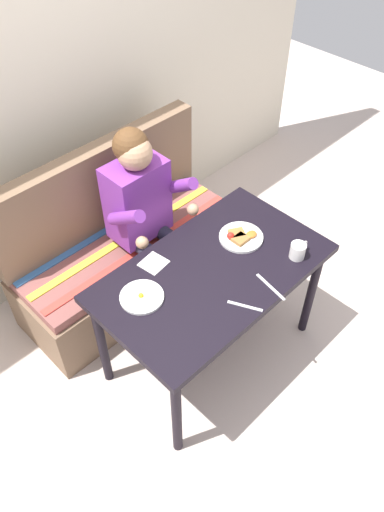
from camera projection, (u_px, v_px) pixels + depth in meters
ground_plane at (209, 351)px, 3.04m from camera, size 8.00×8.00×0.00m
back_wall at (48, 78)px, 2.74m from camera, size 4.40×0.10×2.60m
table at (213, 281)px, 2.58m from camera, size 1.20×0.70×0.73m
couch at (124, 249)px, 3.18m from camera, size 1.44×0.56×1.00m
person at (146, 208)px, 2.83m from camera, size 0.45×0.61×1.21m
plate_breakfast at (241, 237)px, 2.67m from camera, size 0.24×0.24×0.05m
plate_eggs at (142, 297)px, 2.39m from camera, size 0.21×0.21×0.04m
coffee_mug at (298, 250)px, 2.55m from camera, size 0.12×0.08×0.09m
napkin at (154, 263)px, 2.55m from camera, size 0.14×0.13×0.01m
fork at (245, 306)px, 2.35m from camera, size 0.09×0.16×0.00m
knife at (271, 287)px, 2.44m from camera, size 0.05×0.20×0.00m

